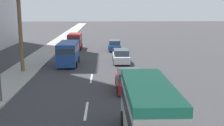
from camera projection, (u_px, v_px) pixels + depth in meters
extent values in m
plane|color=#38383A|center=(94.00, 59.00, 35.20)|extent=(198.00, 198.00, 0.00)
cube|color=#9E9B93|center=(38.00, 59.00, 34.96)|extent=(162.00, 3.31, 0.15)
cube|color=silver|center=(86.00, 111.00, 17.63)|extent=(3.20, 0.16, 0.01)
cube|color=silver|center=(91.00, 78.00, 25.65)|extent=(3.20, 0.16, 0.01)
cube|color=#1E478C|center=(114.00, 47.00, 42.39)|extent=(4.59, 1.74, 0.79)
cube|color=#38424C|center=(114.00, 42.00, 42.02)|extent=(2.53, 1.60, 0.64)
cylinder|color=black|center=(109.00, 47.00, 43.80)|extent=(0.64, 0.22, 0.64)
cylinder|color=black|center=(119.00, 47.00, 43.86)|extent=(0.64, 0.22, 0.64)
cylinder|color=black|center=(109.00, 50.00, 41.01)|extent=(0.64, 0.22, 0.64)
cylinder|color=black|center=(120.00, 50.00, 41.07)|extent=(0.64, 0.22, 0.64)
cube|color=#1E478C|center=(68.00, 53.00, 31.44)|extent=(5.33, 2.04, 2.39)
cube|color=#2D3842|center=(68.00, 48.00, 31.34)|extent=(5.34, 2.04, 0.57)
cylinder|color=black|center=(76.00, 65.00, 30.11)|extent=(0.72, 0.24, 0.72)
cylinder|color=black|center=(58.00, 65.00, 30.05)|extent=(0.72, 0.24, 0.72)
cylinder|color=black|center=(78.00, 59.00, 33.24)|extent=(0.72, 0.24, 0.72)
cylinder|color=black|center=(62.00, 59.00, 33.18)|extent=(0.72, 0.24, 0.72)
cube|color=silver|center=(148.00, 115.00, 13.31)|extent=(6.44, 2.15, 2.26)
cube|color=#268C66|center=(149.00, 88.00, 13.05)|extent=(6.44, 2.15, 0.43)
cube|color=#28333D|center=(148.00, 107.00, 13.23)|extent=(6.45, 2.16, 0.75)
cylinder|color=black|center=(123.00, 119.00, 15.29)|extent=(0.84, 0.26, 0.84)
cylinder|color=black|center=(160.00, 118.00, 15.36)|extent=(0.84, 0.26, 0.84)
cube|color=silver|center=(121.00, 58.00, 33.03)|extent=(4.64, 1.83, 0.78)
cube|color=#38424C|center=(121.00, 52.00, 32.66)|extent=(2.55, 1.68, 0.64)
cylinder|color=black|center=(113.00, 58.00, 34.46)|extent=(0.64, 0.22, 0.64)
cylinder|color=black|center=(127.00, 58.00, 34.51)|extent=(0.64, 0.22, 0.64)
cylinder|color=black|center=(114.00, 62.00, 31.64)|extent=(0.64, 0.22, 0.64)
cylinder|color=black|center=(129.00, 62.00, 31.69)|extent=(0.64, 0.22, 0.64)
cube|color=#A51E1E|center=(128.00, 82.00, 22.21)|extent=(4.61, 1.83, 0.76)
cube|color=#38424C|center=(128.00, 75.00, 21.85)|extent=(2.53, 1.69, 0.62)
cylinder|color=black|center=(117.00, 81.00, 23.63)|extent=(0.64, 0.22, 0.64)
cylinder|color=black|center=(136.00, 80.00, 23.69)|extent=(0.64, 0.22, 0.64)
cylinder|color=black|center=(118.00, 90.00, 20.83)|extent=(0.64, 0.22, 0.64)
cylinder|color=black|center=(141.00, 90.00, 20.89)|extent=(0.64, 0.22, 0.64)
cube|color=#A51E1E|center=(75.00, 41.00, 43.32)|extent=(4.72, 1.91, 2.23)
cube|color=#2D3842|center=(75.00, 38.00, 43.23)|extent=(4.73, 1.91, 0.54)
cylinder|color=black|center=(80.00, 48.00, 42.15)|extent=(0.72, 0.24, 0.72)
cylinder|color=black|center=(68.00, 48.00, 42.09)|extent=(0.72, 0.24, 0.72)
cylinder|color=black|center=(82.00, 46.00, 44.93)|extent=(0.72, 0.24, 0.72)
cylinder|color=black|center=(70.00, 46.00, 44.87)|extent=(0.72, 0.24, 0.72)
cylinder|color=brown|center=(20.00, 32.00, 27.18)|extent=(0.37, 0.37, 7.89)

